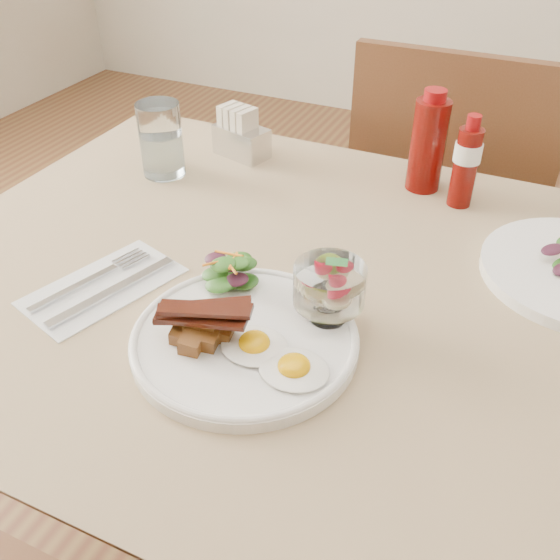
{
  "coord_description": "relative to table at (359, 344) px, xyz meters",
  "views": [
    {
      "loc": [
        0.18,
        -0.66,
        1.27
      ],
      "look_at": [
        -0.08,
        -0.1,
        0.82
      ],
      "focal_mm": 40.0,
      "sensor_mm": 36.0,
      "label": 1
    }
  ],
  "objects": [
    {
      "name": "fried_eggs",
      "position": [
        -0.05,
        -0.18,
        0.11
      ],
      "size": [
        0.16,
        0.11,
        0.02
      ],
      "rotation": [
        0.0,
        0.0,
        0.36
      ],
      "color": "white",
      "rests_on": "main_plate"
    },
    {
      "name": "water_glass",
      "position": [
        -0.45,
        0.2,
        0.15
      ],
      "size": [
        0.08,
        0.08,
        0.13
      ],
      "color": "white",
      "rests_on": "table"
    },
    {
      "name": "napkin_cutlery",
      "position": [
        -0.33,
        -0.13,
        0.09
      ],
      "size": [
        0.18,
        0.24,
        0.01
      ],
      "rotation": [
        0.0,
        0.0,
        -0.31
      ],
      "color": "silver",
      "rests_on": "table"
    },
    {
      "name": "bacon_potato_pile",
      "position": [
        -0.14,
        -0.19,
        0.13
      ],
      "size": [
        0.12,
        0.08,
        0.05
      ],
      "rotation": [
        0.0,
        0.0,
        -0.13
      ],
      "color": "brown",
      "rests_on": "main_plate"
    },
    {
      "name": "sugar_caddy",
      "position": [
        -0.36,
        0.33,
        0.13
      ],
      "size": [
        0.11,
        0.08,
        0.09
      ],
      "rotation": [
        0.0,
        0.0,
        -0.27
      ],
      "color": "silver",
      "rests_on": "table"
    },
    {
      "name": "ketchup_bottle",
      "position": [
        -0.01,
        0.34,
        0.17
      ],
      "size": [
        0.08,
        0.08,
        0.18
      ],
      "rotation": [
        0.0,
        0.0,
        -0.39
      ],
      "color": "#540804",
      "rests_on": "table"
    },
    {
      "name": "table",
      "position": [
        0.0,
        0.0,
        0.0
      ],
      "size": [
        1.33,
        0.88,
        0.75
      ],
      "color": "#59331C",
      "rests_on": "ground"
    },
    {
      "name": "main_plate",
      "position": [
        -0.1,
        -0.16,
        0.1
      ],
      "size": [
        0.28,
        0.28,
        0.02
      ],
      "primitive_type": "cylinder",
      "color": "white",
      "rests_on": "table"
    },
    {
      "name": "fruit_cup",
      "position": [
        -0.02,
        -0.08,
        0.15
      ],
      "size": [
        0.09,
        0.09,
        0.09
      ],
      "rotation": [
        0.0,
        0.0,
        -0.3
      ],
      "color": "white",
      "rests_on": "main_plate"
    },
    {
      "name": "side_salad",
      "position": [
        -0.17,
        -0.07,
        0.13
      ],
      "size": [
        0.09,
        0.09,
        0.04
      ],
      "rotation": [
        0.0,
        0.0,
        -0.35
      ],
      "color": "#1A4F15",
      "rests_on": "main_plate"
    },
    {
      "name": "chair_far",
      "position": [
        0.0,
        0.66,
        -0.14
      ],
      "size": [
        0.42,
        0.42,
        0.93
      ],
      "color": "#59331C",
      "rests_on": "ground"
    },
    {
      "name": "hot_sauce_bottle",
      "position": [
        0.06,
        0.31,
        0.16
      ],
      "size": [
        0.04,
        0.04,
        0.16
      ],
      "rotation": [
        0.0,
        0.0,
        -0.0
      ],
      "color": "#540804",
      "rests_on": "table"
    }
  ]
}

